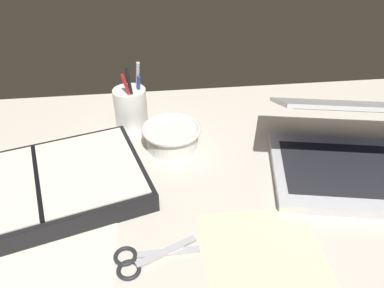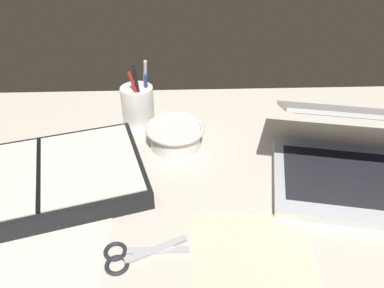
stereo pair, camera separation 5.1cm
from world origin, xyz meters
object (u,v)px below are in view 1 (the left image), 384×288
scissors (138,260)px  bowl (172,136)px  planner (40,188)px  pen_cup (131,107)px  laptop (358,149)px

scissors → bowl: bearing=63.7°
planner → pen_cup: bearing=38.9°
pen_cup → planner: 30.31cm
bowl → scissors: bowl is taller
planner → scissors: bearing=-59.9°
pen_cup → scissors: size_ratio=1.18×
laptop → planner: laptop is taller
laptop → pen_cup: (-46.57, 24.00, -0.20)cm
bowl → pen_cup: pen_cup is taller
planner → scissors: 25.76cm
laptop → scissors: 49.14cm
planner → laptop: bearing=-15.5°
bowl → pen_cup: 14.40cm
scissors → laptop: bearing=9.9°
laptop → scissors: laptop is taller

